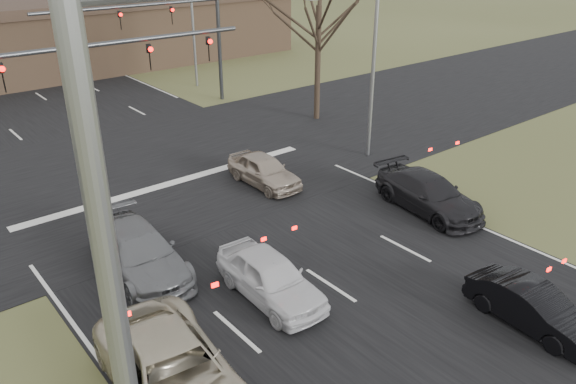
% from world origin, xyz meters
% --- Properties ---
extents(ground, '(360.00, 360.00, 0.00)m').
position_xyz_m(ground, '(0.00, 0.00, 0.00)').
color(ground, '#4D512B').
rests_on(ground, ground).
extents(road_cross, '(200.00, 14.00, 0.02)m').
position_xyz_m(road_cross, '(0.00, 15.00, 0.01)').
color(road_cross, black).
rests_on(road_cross, ground).
extents(building, '(42.40, 10.40, 5.30)m').
position_xyz_m(building, '(2.00, 38.00, 2.67)').
color(building, brown).
rests_on(building, ground).
extents(mast_arm_near, '(12.12, 0.24, 8.00)m').
position_xyz_m(mast_arm_near, '(-5.23, 13.00, 5.07)').
color(mast_arm_near, '#383A3D').
rests_on(mast_arm_near, ground).
extents(mast_arm_far, '(11.12, 0.24, 8.00)m').
position_xyz_m(mast_arm_far, '(6.18, 23.00, 5.02)').
color(mast_arm_far, '#383A3D').
rests_on(mast_arm_far, ground).
extents(streetlight_right_near, '(2.34, 0.25, 10.00)m').
position_xyz_m(streetlight_right_near, '(8.82, 10.00, 5.59)').
color(streetlight_right_near, gray).
rests_on(streetlight_right_near, ground).
extents(streetlight_right_far, '(2.34, 0.25, 10.00)m').
position_xyz_m(streetlight_right_far, '(9.32, 27.00, 5.59)').
color(streetlight_right_far, gray).
rests_on(streetlight_right_far, ground).
extents(car_silver_suv, '(3.13, 5.67, 1.50)m').
position_xyz_m(car_silver_suv, '(-5.95, 1.92, 0.75)').
color(car_silver_suv, beige).
rests_on(car_silver_suv, ground).
extents(car_white_sedan, '(1.81, 4.16, 1.40)m').
position_xyz_m(car_white_sedan, '(-1.78, 3.71, 0.70)').
color(car_white_sedan, silver).
rests_on(car_white_sedan, ground).
extents(car_black_hatch, '(1.54, 3.78, 1.22)m').
position_xyz_m(car_black_hatch, '(3.00, -1.85, 0.61)').
color(car_black_hatch, black).
rests_on(car_black_hatch, ground).
extents(car_charcoal_sedan, '(2.62, 5.07, 1.41)m').
position_xyz_m(car_charcoal_sedan, '(6.50, 4.43, 0.70)').
color(car_charcoal_sedan, black).
rests_on(car_charcoal_sedan, ground).
extents(car_grey_ahead, '(2.38, 5.17, 1.46)m').
position_xyz_m(car_grey_ahead, '(-4.18, 7.42, 0.73)').
color(car_grey_ahead, slate).
rests_on(car_grey_ahead, ground).
extents(car_silver_ahead, '(1.58, 3.89, 1.32)m').
position_xyz_m(car_silver_ahead, '(3.00, 10.41, 0.66)').
color(car_silver_ahead, '#B4A492').
rests_on(car_silver_ahead, ground).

